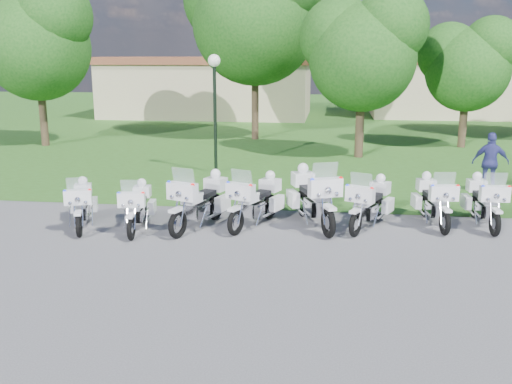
# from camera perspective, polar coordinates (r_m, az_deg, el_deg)

# --- Properties ---
(ground) EXTENTS (100.00, 100.00, 0.00)m
(ground) POSITION_cam_1_polar(r_m,az_deg,el_deg) (13.33, -4.68, -5.05)
(ground) COLOR #525257
(ground) RESTS_ON ground
(grass_lawn) EXTENTS (100.00, 48.00, 0.01)m
(grass_lawn) POSITION_cam_1_polar(r_m,az_deg,el_deg) (39.66, 3.65, 7.41)
(grass_lawn) COLOR #315A1C
(grass_lawn) RESTS_ON ground
(motorcycle_0) EXTENTS (1.13, 2.03, 1.42)m
(motorcycle_0) POSITION_cam_1_polar(r_m,az_deg,el_deg) (14.99, -17.06, -1.15)
(motorcycle_0) COLOR black
(motorcycle_0) RESTS_ON ground
(motorcycle_1) EXTENTS (0.87, 2.08, 1.40)m
(motorcycle_1) POSITION_cam_1_polar(r_m,az_deg,el_deg) (14.43, -11.74, -1.41)
(motorcycle_1) COLOR black
(motorcycle_1) RESTS_ON ground
(motorcycle_2) EXTENTS (1.31, 2.38, 1.66)m
(motorcycle_2) POSITION_cam_1_polar(r_m,az_deg,el_deg) (14.35, -5.59, -0.83)
(motorcycle_2) COLOR black
(motorcycle_2) RESTS_ON ground
(motorcycle_3) EXTENTS (1.33, 2.22, 1.58)m
(motorcycle_3) POSITION_cam_1_polar(r_m,az_deg,el_deg) (14.44, 0.02, -0.81)
(motorcycle_3) COLOR black
(motorcycle_3) RESTS_ON ground
(motorcycle_4) EXTENTS (1.48, 2.51, 1.78)m
(motorcycle_4) POSITION_cam_1_polar(r_m,az_deg,el_deg) (14.53, 5.72, -0.45)
(motorcycle_4) COLOR black
(motorcycle_4) RESTS_ON ground
(motorcycle_5) EXTENTS (1.31, 2.12, 1.52)m
(motorcycle_5) POSITION_cam_1_polar(r_m,az_deg,el_deg) (14.58, 11.34, -1.04)
(motorcycle_5) COLOR black
(motorcycle_5) RESTS_ON ground
(motorcycle_6) EXTENTS (0.93, 2.24, 1.51)m
(motorcycle_6) POSITION_cam_1_polar(r_m,az_deg,el_deg) (15.25, 17.33, -0.77)
(motorcycle_6) COLOR black
(motorcycle_6) RESTS_ON ground
(motorcycle_7) EXTENTS (0.80, 2.26, 1.51)m
(motorcycle_7) POSITION_cam_1_polar(r_m,az_deg,el_deg) (15.58, 21.83, -0.83)
(motorcycle_7) COLOR black
(motorcycle_7) RESTS_ON ground
(lamp_post) EXTENTS (0.44, 0.44, 4.27)m
(lamp_post) POSITION_cam_1_polar(r_m,az_deg,el_deg) (20.73, -4.17, 10.68)
(lamp_post) COLOR black
(lamp_post) RESTS_ON ground
(tree_0) EXTENTS (5.71, 4.87, 7.61)m
(tree_0) POSITION_cam_1_polar(r_m,az_deg,el_deg) (28.98, -21.16, 14.25)
(tree_0) COLOR #38281C
(tree_0) RESTS_ON ground
(tree_1) EXTENTS (7.24, 6.17, 9.65)m
(tree_1) POSITION_cam_1_polar(r_m,az_deg,el_deg) (29.35, -0.20, 17.75)
(tree_1) COLOR #38281C
(tree_1) RESTS_ON ground
(tree_2) EXTENTS (5.16, 4.40, 6.88)m
(tree_2) POSITION_cam_1_polar(r_m,az_deg,el_deg) (24.35, 10.55, 14.06)
(tree_2) COLOR #38281C
(tree_2) RESTS_ON ground
(tree_3) EXTENTS (4.46, 3.81, 5.95)m
(tree_3) POSITION_cam_1_polar(r_m,az_deg,el_deg) (28.31, 20.37, 12.12)
(tree_3) COLOR #38281C
(tree_3) RESTS_ON ground
(building_west) EXTENTS (14.56, 8.32, 4.10)m
(building_west) POSITION_cam_1_polar(r_m,az_deg,el_deg) (41.33, -4.68, 10.51)
(building_west) COLOR #C1B38B
(building_west) RESTS_ON ground
(building_east) EXTENTS (11.44, 7.28, 4.10)m
(building_east) POSITION_cam_1_polar(r_m,az_deg,el_deg) (43.19, 18.93, 9.97)
(building_east) COLOR #C1B38B
(building_east) RESTS_ON ground
(bystander_c) EXTENTS (1.14, 0.56, 1.89)m
(bystander_c) POSITION_cam_1_polar(r_m,az_deg,el_deg) (19.40, 22.39, 2.74)
(bystander_c) COLOR #383A87
(bystander_c) RESTS_ON ground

